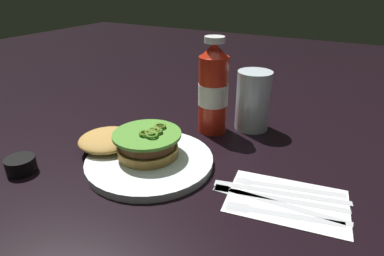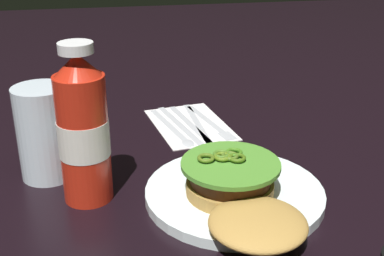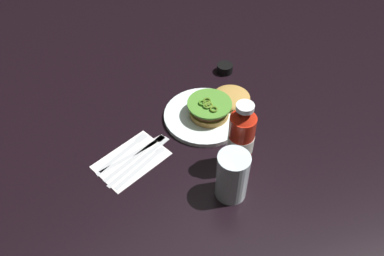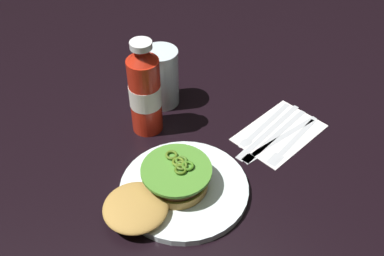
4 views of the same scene
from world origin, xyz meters
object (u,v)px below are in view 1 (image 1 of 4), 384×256
at_px(dinner_plate, 150,160).
at_px(condiment_cup, 21,165).
at_px(napkin, 287,201).
at_px(fork_utensil, 273,211).
at_px(ketchup_bottle, 213,90).
at_px(burger_sandwich, 133,142).
at_px(spoon_utensil, 272,184).
at_px(water_glass, 253,101).
at_px(butter_knife, 270,196).
at_px(steak_knife, 271,190).
at_px(table_knife, 269,201).

distance_m(dinner_plate, condiment_cup, 0.23).
relative_size(napkin, fork_utensil, 1.08).
bearing_deg(ketchup_bottle, burger_sandwich, 66.21).
bearing_deg(burger_sandwich, spoon_utensil, -172.41).
relative_size(water_glass, condiment_cup, 2.55).
relative_size(burger_sandwich, butter_knife, 1.01).
distance_m(water_glass, napkin, 0.29).
bearing_deg(burger_sandwich, fork_utensil, 173.25).
distance_m(dinner_plate, burger_sandwich, 0.05).
distance_m(spoon_utensil, butter_knife, 0.04).
bearing_deg(napkin, condiment_cup, 18.36).
relative_size(dinner_plate, condiment_cup, 4.53).
height_order(condiment_cup, fork_utensil, condiment_cup).
bearing_deg(butter_knife, napkin, -167.73).
xyz_separation_m(burger_sandwich, spoon_utensil, (-0.27, -0.04, -0.03)).
bearing_deg(burger_sandwich, condiment_cup, 44.17).
xyz_separation_m(steak_knife, butter_knife, (-0.00, 0.02, 0.00)).
bearing_deg(table_knife, napkin, -141.32).
xyz_separation_m(napkin, spoon_utensil, (0.03, -0.03, 0.00)).
xyz_separation_m(ketchup_bottle, spoon_utensil, (-0.19, 0.15, -0.09)).
distance_m(water_glass, condiment_cup, 0.49).
bearing_deg(napkin, burger_sandwich, 1.24).
distance_m(dinner_plate, water_glass, 0.28).
distance_m(napkin, steak_knife, 0.03).
xyz_separation_m(ketchup_bottle, fork_utensil, (-0.21, 0.22, -0.09)).
distance_m(condiment_cup, napkin, 0.47).
distance_m(condiment_cup, butter_knife, 0.45).
relative_size(condiment_cup, table_knife, 0.25).
xyz_separation_m(dinner_plate, water_glass, (-0.11, -0.25, 0.06)).
height_order(steak_knife, table_knife, same).
distance_m(burger_sandwich, steak_knife, 0.28).
bearing_deg(condiment_cup, water_glass, -128.13).
bearing_deg(condiment_cup, butter_knife, -161.28).
xyz_separation_m(ketchup_bottle, butter_knife, (-0.19, 0.19, -0.09)).
bearing_deg(steak_knife, water_glass, -62.59).
height_order(burger_sandwich, steak_knife, burger_sandwich).
xyz_separation_m(spoon_utensil, table_knife, (-0.01, 0.05, -0.00)).
bearing_deg(condiment_cup, fork_utensil, -166.11).
xyz_separation_m(water_glass, fork_utensil, (-0.13, 0.28, -0.06)).
relative_size(dinner_plate, steak_knife, 1.10).
bearing_deg(ketchup_bottle, table_knife, 134.65).
bearing_deg(condiment_cup, steak_knife, -159.04).
bearing_deg(water_glass, table_knife, 115.51).
distance_m(dinner_plate, steak_knife, 0.23).
bearing_deg(ketchup_bottle, dinner_plate, 78.59).
bearing_deg(water_glass, butter_knife, 116.33).
height_order(dinner_plate, water_glass, water_glass).
height_order(spoon_utensil, fork_utensil, same).
distance_m(spoon_utensil, fork_utensil, 0.07).
xyz_separation_m(water_glass, napkin, (-0.15, 0.24, -0.07)).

